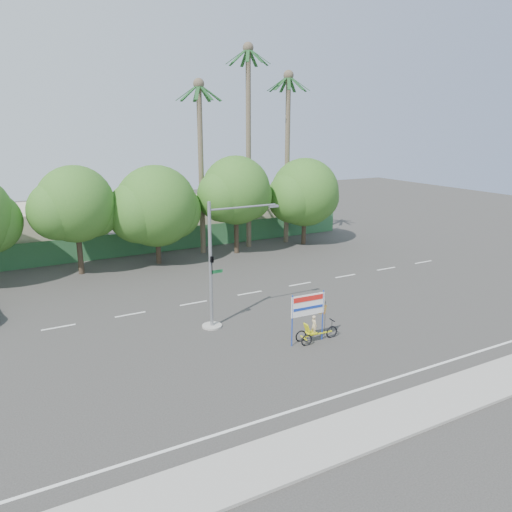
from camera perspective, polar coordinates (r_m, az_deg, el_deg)
ground at (r=25.89m, az=3.74°, el=-10.08°), size 120.00×120.00×0.00m
sidewalk_near at (r=20.71m, az=15.42°, el=-17.33°), size 50.00×2.40×0.12m
fence at (r=44.28m, az=-11.25°, el=1.68°), size 38.00×0.08×2.00m
building_left at (r=46.69m, az=-24.80°, el=2.52°), size 12.00×8.00×4.00m
building_right at (r=51.03m, az=-4.25°, el=4.58°), size 14.00×8.00×3.60m
tree_left at (r=38.62m, az=-19.99°, el=5.29°), size 6.66×5.60×8.07m
tree_center at (r=40.03m, az=-11.41°, el=5.34°), size 7.62×6.40×7.85m
tree_right at (r=42.48m, az=-2.36°, el=7.22°), size 6.90×5.80×8.36m
tree_far_right at (r=46.06m, az=5.53°, el=7.02°), size 7.38×6.20×7.94m
palm_tall at (r=44.37m, az=-0.87°, el=14.33°), size 3.73×3.79×17.45m
palm_mid at (r=46.39m, az=3.62°, el=13.01°), size 3.73×3.79×15.45m
palm_short at (r=42.50m, az=-6.36°, el=12.05°), size 3.73×3.79×14.45m
traffic_signal at (r=27.15m, az=-4.59°, el=-2.28°), size 4.72×1.10×7.00m
trike_billboard at (r=25.88m, az=6.41°, el=-7.47°), size 2.81×0.67×2.76m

